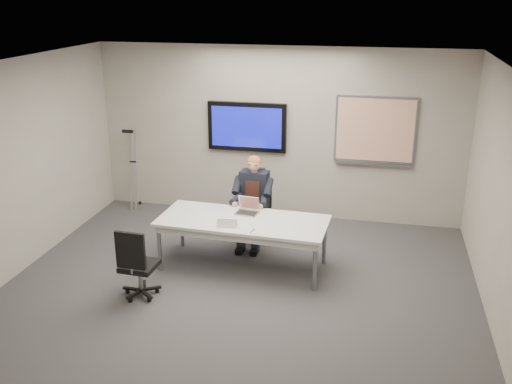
% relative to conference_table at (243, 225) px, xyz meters
% --- Properties ---
extents(floor, '(6.00, 6.00, 0.02)m').
position_rel_conference_table_xyz_m(floor, '(0.09, -0.97, -0.62)').
color(floor, '#3A3A3C').
rests_on(floor, ground).
extents(ceiling, '(6.00, 6.00, 0.02)m').
position_rel_conference_table_xyz_m(ceiling, '(0.09, -0.97, 2.18)').
color(ceiling, silver).
rests_on(ceiling, wall_back).
extents(wall_back, '(6.00, 0.02, 2.80)m').
position_rel_conference_table_xyz_m(wall_back, '(0.09, 2.03, 0.78)').
color(wall_back, '#9D978E').
rests_on(wall_back, ground).
extents(wall_front, '(6.00, 0.02, 2.80)m').
position_rel_conference_table_xyz_m(wall_front, '(0.09, -3.97, 0.78)').
color(wall_front, '#9D978E').
rests_on(wall_front, ground).
extents(wall_right, '(0.02, 6.00, 2.80)m').
position_rel_conference_table_xyz_m(wall_right, '(3.09, -0.97, 0.78)').
color(wall_right, '#9D978E').
rests_on(wall_right, ground).
extents(conference_table, '(2.31, 1.05, 0.70)m').
position_rel_conference_table_xyz_m(conference_table, '(0.00, 0.00, 0.00)').
color(conference_table, white).
rests_on(conference_table, ground).
extents(tv_display, '(1.30, 0.09, 0.80)m').
position_rel_conference_table_xyz_m(tv_display, '(-0.41, 1.97, 0.88)').
color(tv_display, black).
rests_on(tv_display, wall_back).
extents(whiteboard, '(1.25, 0.08, 1.10)m').
position_rel_conference_table_xyz_m(whiteboard, '(1.64, 2.00, 0.91)').
color(whiteboard, gray).
rests_on(whiteboard, wall_back).
extents(office_chair_far, '(0.53, 0.53, 0.93)m').
position_rel_conference_table_xyz_m(office_chair_far, '(-0.04, 0.97, -0.33)').
color(office_chair_far, black).
rests_on(office_chair_far, ground).
extents(office_chair_near, '(0.47, 0.47, 0.94)m').
position_rel_conference_table_xyz_m(office_chair_near, '(-1.06, -1.08, -0.33)').
color(office_chair_near, black).
rests_on(office_chair_near, ground).
extents(seated_person, '(0.43, 0.73, 1.34)m').
position_rel_conference_table_xyz_m(seated_person, '(-0.04, 0.73, -0.08)').
color(seated_person, '#1E2532').
rests_on(seated_person, office_chair_far).
extents(crutch, '(0.23, 0.66, 1.50)m').
position_rel_conference_table_xyz_m(crutch, '(-2.37, 1.81, 0.11)').
color(crutch, '#ACAFB4').
rests_on(crutch, ground).
extents(laptop, '(0.33, 0.32, 0.22)m').
position_rel_conference_table_xyz_m(laptop, '(0.01, 0.26, 0.13)').
color(laptop, '#AAABAD').
rests_on(laptop, conference_table).
extents(name_tent, '(0.27, 0.10, 0.10)m').
position_rel_conference_table_xyz_m(name_tent, '(-0.14, -0.29, 0.13)').
color(name_tent, silver).
rests_on(name_tent, conference_table).
extents(pen, '(0.04, 0.12, 0.01)m').
position_rel_conference_table_xyz_m(pen, '(0.21, -0.35, 0.09)').
color(pen, black).
rests_on(pen, conference_table).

